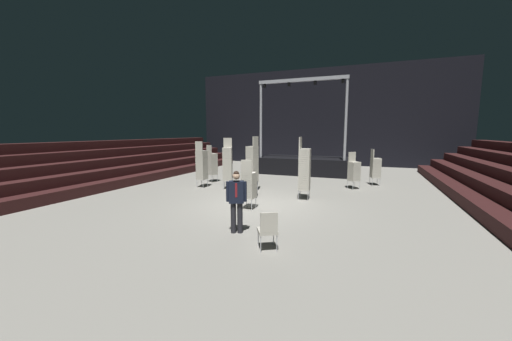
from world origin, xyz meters
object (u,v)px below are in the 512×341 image
(chair_stack_front_right, at_px, (304,169))
(chair_stack_mid_centre, at_px, (228,164))
(chair_stack_rear_left, at_px, (249,184))
(stage_riser, at_px, (304,164))
(man_with_tie, at_px, (236,198))
(chair_stack_mid_right, at_px, (375,167))
(loose_chair_near_man, at_px, (268,228))
(chair_stack_mid_left, at_px, (212,163))
(chair_stack_rear_right, at_px, (354,171))
(chair_stack_rear_centre, at_px, (202,164))
(chair_stack_front_left, at_px, (252,164))
(equipment_road_case, at_px, (247,189))

(chair_stack_front_right, distance_m, chair_stack_mid_centre, 4.05)
(chair_stack_rear_left, bearing_deg, stage_riser, 91.66)
(man_with_tie, distance_m, chair_stack_mid_right, 9.78)
(chair_stack_rear_left, xyz_separation_m, loose_chair_near_man, (1.84, -3.18, -0.37))
(chair_stack_mid_left, relative_size, chair_stack_rear_right, 1.14)
(chair_stack_front_right, relative_size, chair_stack_mid_left, 1.25)
(chair_stack_mid_right, relative_size, loose_chair_near_man, 1.99)
(chair_stack_front_right, relative_size, loose_chair_near_man, 2.71)
(stage_riser, distance_m, chair_stack_rear_centre, 7.69)
(chair_stack_rear_left, bearing_deg, chair_stack_front_left, 111.62)
(chair_stack_front_right, bearing_deg, chair_stack_mid_centre, -104.82)
(equipment_road_case, bearing_deg, chair_stack_rear_right, 39.01)
(chair_stack_mid_centre, relative_size, chair_stack_rear_left, 1.38)
(chair_stack_mid_left, distance_m, chair_stack_mid_centre, 2.21)
(stage_riser, xyz_separation_m, chair_stack_mid_centre, (-2.37, -6.56, 0.59))
(chair_stack_mid_centre, bearing_deg, chair_stack_front_right, 146.84)
(loose_chair_near_man, bearing_deg, man_with_tie, 116.45)
(equipment_road_case, bearing_deg, chair_stack_mid_left, 140.86)
(stage_riser, relative_size, chair_stack_front_left, 2.34)
(stage_riser, bearing_deg, chair_stack_mid_right, -33.84)
(chair_stack_front_left, height_order, equipment_road_case, chair_stack_front_left)
(stage_riser, xyz_separation_m, loose_chair_near_man, (1.88, -12.77, -0.11))
(chair_stack_mid_left, distance_m, chair_stack_mid_right, 8.70)
(chair_stack_rear_left, distance_m, chair_stack_rear_centre, 4.78)
(man_with_tie, height_order, chair_stack_mid_centre, chair_stack_mid_centre)
(chair_stack_front_left, relative_size, chair_stack_rear_left, 1.43)
(chair_stack_mid_centre, xyz_separation_m, chair_stack_rear_centre, (-1.38, -0.13, -0.08))
(chair_stack_front_left, bearing_deg, chair_stack_front_right, -95.27)
(chair_stack_rear_left, bearing_deg, equipment_road_case, 117.21)
(chair_stack_rear_left, height_order, loose_chair_near_man, chair_stack_rear_left)
(chair_stack_rear_centre, bearing_deg, man_with_tie, -45.90)
(chair_stack_front_right, height_order, chair_stack_rear_centre, chair_stack_front_right)
(chair_stack_rear_right, relative_size, equipment_road_case, 1.99)
(chair_stack_front_right, height_order, chair_stack_rear_left, chair_stack_front_right)
(equipment_road_case, distance_m, loose_chair_near_man, 5.69)
(stage_riser, height_order, chair_stack_front_right, stage_riser)
(man_with_tie, bearing_deg, chair_stack_mid_right, -133.90)
(equipment_road_case, xyz_separation_m, loose_chair_near_man, (2.72, -5.00, 0.22))
(chair_stack_mid_left, xyz_separation_m, loose_chair_near_man, (5.94, -7.62, -0.49))
(chair_stack_mid_right, bearing_deg, man_with_tie, -39.93)
(chair_stack_front_right, bearing_deg, chair_stack_rear_right, 147.00)
(man_with_tie, bearing_deg, chair_stack_rear_centre, -71.95)
(chair_stack_front_left, height_order, chair_stack_mid_left, chair_stack_front_left)
(chair_stack_mid_left, xyz_separation_m, chair_stack_mid_centre, (1.69, -1.41, 0.21))
(chair_stack_mid_left, relative_size, loose_chair_near_man, 2.17)
(stage_riser, xyz_separation_m, chair_stack_rear_centre, (-3.75, -6.69, 0.51))
(chair_stack_rear_right, distance_m, equipment_road_case, 5.44)
(chair_stack_front_left, bearing_deg, chair_stack_mid_left, 78.89)
(chair_stack_front_right, xyz_separation_m, chair_stack_rear_right, (1.78, 3.05, -0.38))
(chair_stack_rear_left, relative_size, chair_stack_rear_centre, 0.78)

